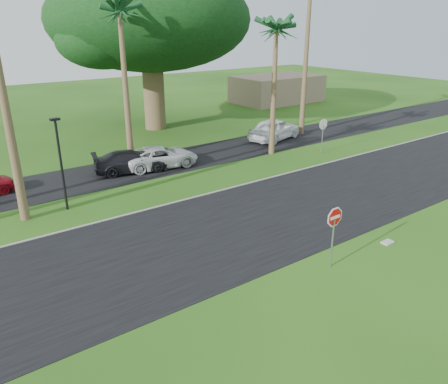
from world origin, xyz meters
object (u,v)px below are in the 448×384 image
object	(u,v)px
car_dark	(131,162)
car_pickup	(275,129)
stop_sign_far	(323,129)
stop_sign_near	(334,225)
car_minivan	(160,157)

from	to	relation	value
car_dark	car_pickup	world-z (taller)	car_pickup
stop_sign_far	car_dark	size ratio (longest dim) A/B	0.56
stop_sign_near	car_dark	world-z (taller)	stop_sign_near
car_dark	stop_sign_near	bearing A→B (deg)	-160.94
stop_sign_far	car_pickup	world-z (taller)	stop_sign_far
stop_sign_near	car_dark	bearing A→B (deg)	95.17
stop_sign_near	car_minivan	size ratio (longest dim) A/B	0.54
stop_sign_near	car_dark	size ratio (longest dim) A/B	0.56
stop_sign_near	car_pickup	size ratio (longest dim) A/B	0.52
stop_sign_near	stop_sign_far	size ratio (longest dim) A/B	1.00
car_dark	car_pickup	distance (m)	12.65
stop_sign_far	car_dark	distance (m)	13.52
stop_sign_near	car_pickup	bearing A→B (deg)	54.46
car_minivan	car_dark	bearing A→B (deg)	92.31
stop_sign_near	stop_sign_far	distance (m)	15.91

